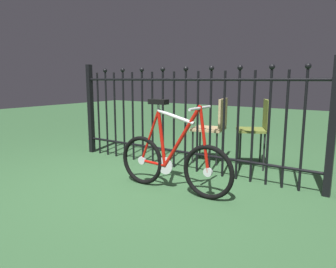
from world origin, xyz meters
The scene contains 5 objects.
ground_plane centered at (0.00, 0.00, 0.00)m, with size 20.00×20.00×0.00m, color #345E36.
iron_fence centered at (-0.06, 0.81, 0.68)m, with size 3.40×0.07×1.34m.
bicycle centered at (0.34, 0.08, 0.32)m, with size 1.32×0.40×0.93m.
chair_tan centered at (0.18, 1.34, 0.53)m, with size 0.49×0.49×0.88m.
chair_olive centered at (0.75, 1.41, 0.55)m, with size 0.49×0.49×0.88m.
Camera 1 is at (2.03, -2.46, 1.13)m, focal length 33.36 mm.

